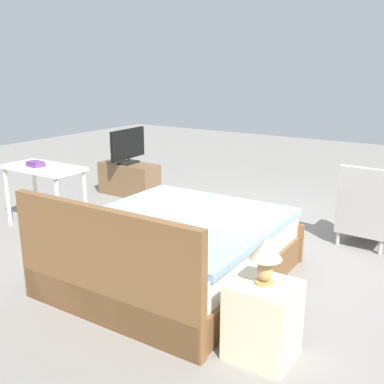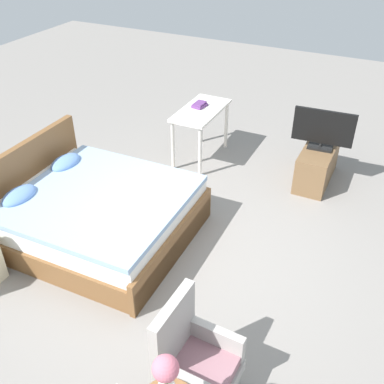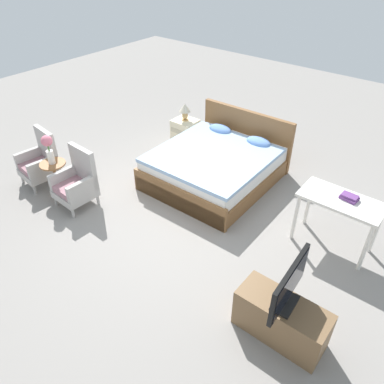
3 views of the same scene
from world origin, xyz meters
name	(u,v)px [view 2 (image 2 of 3)]	position (x,y,z in m)	size (l,w,h in m)	color
ground_plane	(193,257)	(0.00, 0.00, 0.00)	(16.00, 16.00, 0.00)	gray
bed	(94,213)	(-0.12, 1.19, 0.30)	(1.83, 2.05, 0.96)	brown
armchair_by_window_right	(193,361)	(-1.41, -0.69, 0.37)	(0.56, 0.56, 0.92)	#ADA8A3
flower_vase	(166,378)	(-1.90, -0.75, 0.86)	(0.17, 0.17, 0.48)	silver
tv_stand	(317,164)	(2.17, -0.83, 0.25)	(0.96, 0.40, 0.50)	brown
tv_flatscreen	(323,129)	(2.17, -0.83, 0.78)	(0.22, 0.78, 0.53)	black
vanity_desk	(201,117)	(2.05, 0.87, 0.66)	(1.04, 0.52, 0.78)	silver
book_stack	(200,105)	(2.11, 0.92, 0.81)	(0.23, 0.18, 0.06)	#66387A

